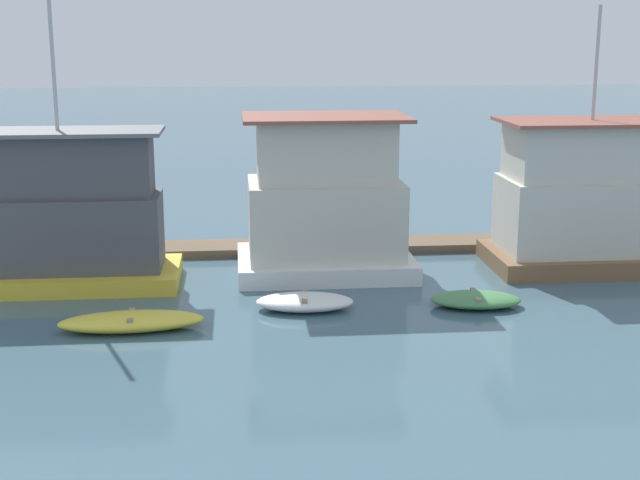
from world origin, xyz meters
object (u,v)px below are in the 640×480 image
object	(u,v)px
houseboat_yellow	(71,218)
dinghy_yellow	(131,321)
houseboat_white	(325,204)
houseboat_brown	(580,201)
dinghy_green	(476,300)
dinghy_white	(305,302)
mooring_post_far_right	(361,238)

from	to	relation	value
houseboat_yellow	dinghy_yellow	xyz separation A→B (m)	(2.26, -4.61, -1.90)
houseboat_white	houseboat_brown	size ratio (longest dim) A/B	0.67
houseboat_white	dinghy_green	world-z (taller)	houseboat_white
houseboat_white	dinghy_white	xyz separation A→B (m)	(-0.99, -4.01, -2.08)
houseboat_white	dinghy_green	size ratio (longest dim) A/B	2.06
dinghy_white	dinghy_green	bearing A→B (deg)	-1.89
houseboat_white	dinghy_green	bearing A→B (deg)	-46.31
dinghy_yellow	mooring_post_far_right	bearing A→B (deg)	44.94
houseboat_brown	dinghy_green	bearing A→B (deg)	-138.49
dinghy_white	houseboat_yellow	bearing A→B (deg)	155.19
houseboat_white	dinghy_green	distance (m)	6.14
houseboat_white	mooring_post_far_right	distance (m)	2.85
houseboat_yellow	dinghy_green	distance (m)	12.62
dinghy_yellow	dinghy_white	distance (m)	4.95
houseboat_brown	mooring_post_far_right	xyz separation A→B (m)	(-7.09, 1.96, -1.57)
dinghy_green	mooring_post_far_right	distance (m)	6.54
dinghy_yellow	houseboat_white	bearing A→B (deg)	43.06
dinghy_white	dinghy_green	size ratio (longest dim) A/B	1.04
houseboat_brown	dinghy_green	distance (m)	6.46
dinghy_yellow	dinghy_green	bearing A→B (deg)	7.01
houseboat_white	houseboat_brown	xyz separation A→B (m)	(8.56, -0.12, -0.02)
houseboat_brown	dinghy_green	xyz separation A→B (m)	(-4.58, -4.05, -2.08)
houseboat_brown	dinghy_yellow	distance (m)	15.38
houseboat_yellow	dinghy_white	world-z (taller)	houseboat_yellow
houseboat_yellow	dinghy_white	distance (m)	7.97
houseboat_yellow	houseboat_brown	world-z (taller)	houseboat_yellow
houseboat_white	dinghy_white	world-z (taller)	houseboat_white
dinghy_yellow	dinghy_white	xyz separation A→B (m)	(4.76, 1.36, -0.01)
houseboat_yellow	dinghy_green	xyz separation A→B (m)	(11.99, -3.41, -1.94)
houseboat_white	mooring_post_far_right	world-z (taller)	houseboat_white
houseboat_yellow	houseboat_brown	bearing A→B (deg)	2.22
houseboat_brown	houseboat_white	bearing A→B (deg)	179.17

